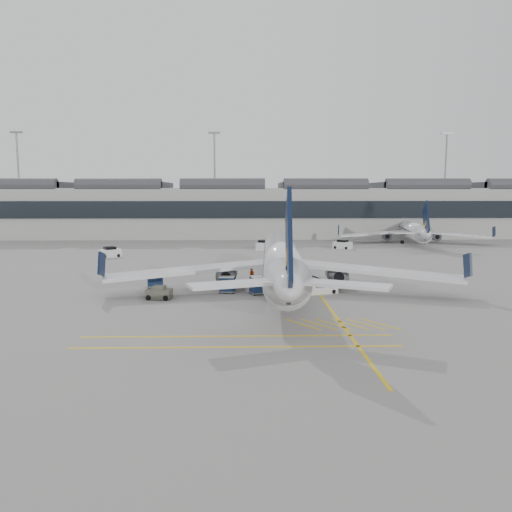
{
  "coord_description": "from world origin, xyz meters",
  "views": [
    {
      "loc": [
        2.5,
        -44.19,
        10.07
      ],
      "look_at": [
        3.65,
        3.41,
        4.0
      ],
      "focal_mm": 35.0,
      "sensor_mm": 36.0,
      "label": 1
    }
  ],
  "objects_px": {
    "airliner_main": "(282,261)",
    "ramp_agent_a": "(252,276)",
    "baggage_cart_a": "(259,284)",
    "pushback_tug": "(159,293)",
    "belt_loader": "(317,288)",
    "ramp_agent_b": "(286,284)"
  },
  "relations": [
    {
      "from": "ramp_agent_b",
      "to": "pushback_tug",
      "type": "xyz_separation_m",
      "value": [
        -12.34,
        -2.76,
        -0.3
      ]
    },
    {
      "from": "airliner_main",
      "to": "ramp_agent_b",
      "type": "bearing_deg",
      "value": -68.01
    },
    {
      "from": "airliner_main",
      "to": "ramp_agent_b",
      "type": "xyz_separation_m",
      "value": [
        0.36,
        -1.04,
        -2.2
      ]
    },
    {
      "from": "airliner_main",
      "to": "pushback_tug",
      "type": "xyz_separation_m",
      "value": [
        -11.98,
        -3.8,
        -2.5
      ]
    },
    {
      "from": "belt_loader",
      "to": "pushback_tug",
      "type": "bearing_deg",
      "value": 169.85
    },
    {
      "from": "belt_loader",
      "to": "pushback_tug",
      "type": "height_order",
      "value": "belt_loader"
    },
    {
      "from": "airliner_main",
      "to": "baggage_cart_a",
      "type": "height_order",
      "value": "airliner_main"
    },
    {
      "from": "airliner_main",
      "to": "ramp_agent_a",
      "type": "xyz_separation_m",
      "value": [
        -3.05,
        3.33,
        -2.08
      ]
    },
    {
      "from": "ramp_agent_a",
      "to": "pushback_tug",
      "type": "xyz_separation_m",
      "value": [
        -8.92,
        -7.13,
        -0.42
      ]
    },
    {
      "from": "belt_loader",
      "to": "ramp_agent_b",
      "type": "bearing_deg",
      "value": 153.53
    },
    {
      "from": "baggage_cart_a",
      "to": "ramp_agent_b",
      "type": "xyz_separation_m",
      "value": [
        2.77,
        0.61,
        -0.09
      ]
    },
    {
      "from": "belt_loader",
      "to": "baggage_cart_a",
      "type": "xyz_separation_m",
      "value": [
        -5.88,
        -0.19,
        0.44
      ]
    },
    {
      "from": "pushback_tug",
      "to": "airliner_main",
      "type": "bearing_deg",
      "value": 26.64
    },
    {
      "from": "ramp_agent_b",
      "to": "ramp_agent_a",
      "type": "bearing_deg",
      "value": -63.74
    },
    {
      "from": "baggage_cart_a",
      "to": "ramp_agent_a",
      "type": "distance_m",
      "value": 5.02
    },
    {
      "from": "airliner_main",
      "to": "ramp_agent_a",
      "type": "relative_size",
      "value": 19.69
    },
    {
      "from": "airliner_main",
      "to": "ramp_agent_a",
      "type": "height_order",
      "value": "airliner_main"
    },
    {
      "from": "airliner_main",
      "to": "pushback_tug",
      "type": "bearing_deg",
      "value": -159.65
    },
    {
      "from": "belt_loader",
      "to": "ramp_agent_b",
      "type": "height_order",
      "value": "belt_loader"
    },
    {
      "from": "ramp_agent_b",
      "to": "baggage_cart_a",
      "type": "bearing_deg",
      "value": 0.68
    },
    {
      "from": "airliner_main",
      "to": "belt_loader",
      "type": "height_order",
      "value": "airliner_main"
    },
    {
      "from": "pushback_tug",
      "to": "ramp_agent_b",
      "type": "bearing_deg",
      "value": 21.66
    }
  ]
}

